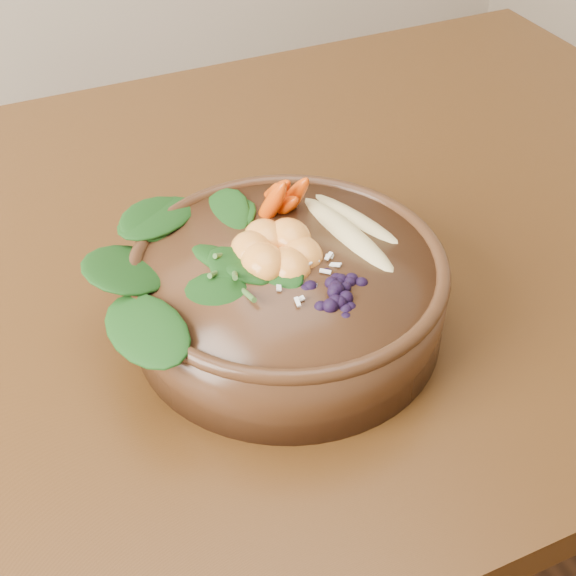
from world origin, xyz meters
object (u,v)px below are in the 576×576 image
Objects in this scene: stoneware_bowl at (288,296)px; banana_halves at (352,213)px; mandarin_cluster at (277,239)px; blueberry_pile at (337,277)px; dining_table at (162,330)px; kale_heap at (206,233)px; carrot_cluster at (275,170)px.

banana_halves is (0.08, 0.03, 0.05)m from stoneware_bowl.
blueberry_pile is (0.02, -0.08, 0.00)m from mandarin_cluster.
dining_table is at bearing 123.11° from stoneware_bowl.
kale_heap is (-0.06, 0.05, 0.06)m from stoneware_bowl.
kale_heap is at bearing 143.41° from stoneware_bowl.
stoneware_bowl is (0.09, -0.15, 0.13)m from dining_table.
stoneware_bowl is 3.62× the size of carrot_cluster.
mandarin_cluster is 0.69× the size of blueberry_pile.
kale_heap is 0.13m from blueberry_pile.
mandarin_cluster is (-0.03, -0.07, -0.02)m from carrot_cluster.
banana_halves is at bearing -33.55° from dining_table.
carrot_cluster reaches higher than blueberry_pile.
mandarin_cluster is at bearing -129.81° from carrot_cluster.
stoneware_bowl is 0.06m from mandarin_cluster.
banana_halves is at bearing 55.03° from blueberry_pile.
stoneware_bowl is at bearing -56.89° from dining_table.
kale_heap is 2.38× the size of carrot_cluster.
carrot_cluster is 0.09m from banana_halves.
blueberry_pile is (0.08, -0.10, -0.00)m from kale_heap.
dining_table is 0.30m from blueberry_pile.
banana_halves is 1.85× the size of mandarin_cluster.
blueberry_pile reaches higher than mandarin_cluster.
stoneware_bowl is at bearing 109.41° from blueberry_pile.
stoneware_bowl is 0.10m from kale_heap.
dining_table is 0.22m from stoneware_bowl.
blueberry_pile reaches higher than stoneware_bowl.
carrot_cluster is 0.87× the size of mandarin_cluster.
carrot_cluster is at bearing -23.22° from dining_table.
blueberry_pile is at bearing -70.59° from stoneware_bowl.
blueberry_pile is at bearing -109.55° from carrot_cluster.
kale_heap is at bearing -169.49° from carrot_cluster.
stoneware_bowl is 0.10m from banana_halves.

